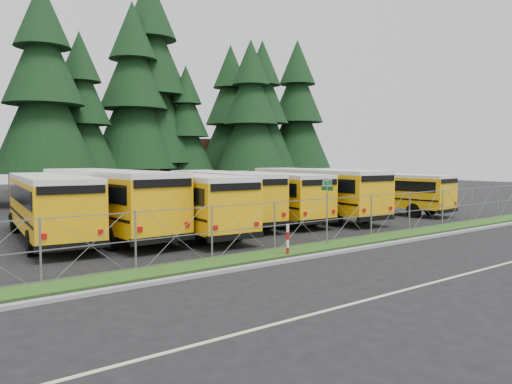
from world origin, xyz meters
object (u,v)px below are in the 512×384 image
(bus_5, at_px, (263,197))
(bus_6, at_px, (312,194))
(bus_3, at_px, (182,204))
(bus_east, at_px, (383,193))
(bus_4, at_px, (219,198))
(bus_2, at_px, (105,204))
(striped_bollard, at_px, (288,240))
(bus_1, at_px, (50,208))
(street_sign, at_px, (327,198))

(bus_5, xyz_separation_m, bus_6, (3.25, -0.79, 0.09))
(bus_3, xyz_separation_m, bus_5, (6.15, 1.43, -0.04))
(bus_3, distance_m, bus_5, 6.31)
(bus_5, distance_m, bus_6, 3.34)
(bus_6, bearing_deg, bus_east, -0.95)
(bus_4, distance_m, bus_east, 12.19)
(bus_2, bearing_deg, bus_6, -5.98)
(bus_3, height_order, bus_east, bus_3)
(bus_3, relative_size, bus_east, 1.11)
(bus_3, relative_size, striped_bollard, 9.38)
(bus_1, bearing_deg, bus_east, 2.12)
(bus_1, distance_m, bus_2, 2.42)
(bus_3, xyz_separation_m, street_sign, (3.44, -6.47, 0.56))
(bus_1, height_order, bus_6, bus_6)
(bus_1, distance_m, street_sign, 12.35)
(bus_5, relative_size, bus_6, 0.94)
(bus_2, xyz_separation_m, bus_east, (18.82, -1.31, -0.26))
(bus_4, bearing_deg, striped_bollard, -99.60)
(street_sign, bearing_deg, bus_6, 50.08)
(striped_bollard, bearing_deg, bus_1, 125.52)
(bus_2, distance_m, bus_4, 6.80)
(bus_5, height_order, street_sign, bus_5)
(bus_east, height_order, striped_bollard, bus_east)
(bus_1, bearing_deg, bus_4, 7.90)
(bus_3, relative_size, bus_5, 1.03)
(bus_4, relative_size, bus_east, 1.11)
(bus_6, distance_m, striped_bollard, 11.77)
(bus_east, distance_m, striped_bollard, 16.54)
(bus_3, bearing_deg, bus_4, 34.31)
(bus_6, relative_size, striped_bollard, 9.67)
(bus_1, xyz_separation_m, striped_bollard, (6.36, -8.92, -0.89))
(bus_5, bearing_deg, bus_east, -4.60)
(bus_3, bearing_deg, bus_6, 8.31)
(bus_2, height_order, bus_3, bus_2)
(bus_1, distance_m, striped_bollard, 10.99)
(bus_6, bearing_deg, striped_bollard, -134.17)
(bus_5, xyz_separation_m, striped_bollard, (-5.53, -8.58, -0.83))
(bus_1, distance_m, bus_east, 21.28)
(bus_2, distance_m, bus_6, 12.77)
(bus_4, relative_size, bus_5, 1.03)
(bus_6, height_order, street_sign, bus_6)
(bus_4, distance_m, street_sign, 8.47)
(bus_2, xyz_separation_m, bus_6, (12.74, -0.76, -0.06))
(bus_east, bearing_deg, bus_1, 169.91)
(bus_1, distance_m, bus_3, 6.01)
(bus_east, bearing_deg, bus_2, 170.42)
(bus_6, bearing_deg, bus_2, -179.20)
(bus_1, relative_size, striped_bollard, 9.47)
(bus_3, xyz_separation_m, bus_4, (3.43, 1.97, 0.00))
(bus_1, height_order, bus_east, bus_1)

